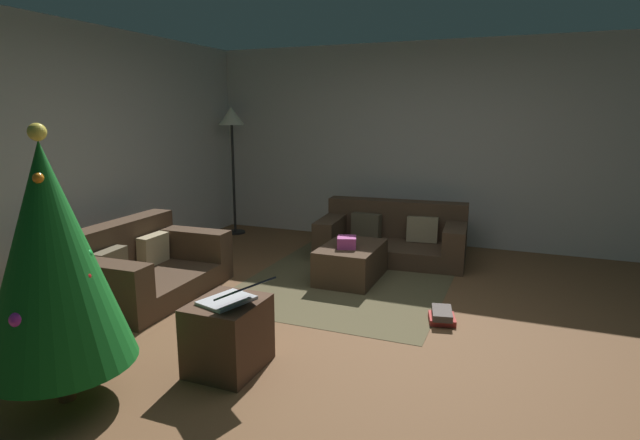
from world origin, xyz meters
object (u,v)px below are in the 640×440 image
couch_left (139,268)px  tv_remote (348,242)px  gift_box (347,242)px  laptop (234,296)px  ottoman (351,262)px  christmas_tree (51,256)px  book_stack (442,316)px  side_table (228,335)px  corner_lamp (232,126)px  couch_right (393,237)px

couch_left → tv_remote: couch_left is taller
couch_left → tv_remote: (1.24, -1.69, 0.11)m
couch_left → gift_box: (1.08, -1.73, 0.16)m
couch_left → laptop: bearing=57.9°
ottoman → christmas_tree: 3.04m
book_stack → laptop: bearing=139.5°
tv_remote → book_stack: bearing=-149.5°
side_table → corner_lamp: 4.22m
christmas_tree → book_stack: size_ratio=5.15×
couch_left → tv_remote: bearing=124.4°
gift_box → book_stack: gift_box is taller
laptop → ottoman: bearing=-2.7°
ottoman → side_table: side_table is taller
side_table → laptop: 0.30m
laptop → corner_lamp: (3.47, 2.12, 0.99)m
tv_remote → book_stack: 1.44m
gift_box → ottoman: bearing=-9.7°
christmas_tree → laptop: (0.69, -0.77, -0.37)m
gift_box → tv_remote: size_ratio=1.24×
gift_box → laptop: laptop is taller
couch_left → laptop: size_ratio=3.07×
book_stack → couch_left: bearing=98.2°
laptop → gift_box: bearing=-2.3°
side_table → book_stack: size_ratio=1.61×
gift_box → book_stack: bearing=-122.0°
laptop → side_table: bearing=73.8°
couch_right → laptop: laptop is taller
gift_box → christmas_tree: christmas_tree is taller
ottoman → laptop: size_ratio=1.68×
couch_right → laptop: (-3.13, 0.30, 0.29)m
laptop → book_stack: (1.36, -1.16, -0.48)m
christmas_tree → tv_remote: bearing=-15.7°
couch_left → ottoman: 2.11m
tv_remote → laptop: (-2.20, 0.04, 0.16)m
christmas_tree → book_stack: 2.95m
couch_left → christmas_tree: bearing=26.0°
couch_left → christmas_tree: (-1.65, -0.87, 0.65)m
tv_remote → book_stack: size_ratio=0.50×
couch_left → tv_remote: size_ratio=9.60×
christmas_tree → corner_lamp: bearing=18.0°
ottoman → christmas_tree: size_ratio=0.51×
couch_left → couch_right: bearing=136.3°
ottoman → laptop: (-2.13, 0.10, 0.35)m
gift_box → book_stack: size_ratio=0.61×
corner_lamp → gift_box: bearing=-123.1°
gift_box → tv_remote: gift_box is taller
gift_box → couch_right: bearing=-11.0°
couch_right → tv_remote: 0.98m
tv_remote → corner_lamp: bearing=36.6°
couch_right → laptop: 3.16m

